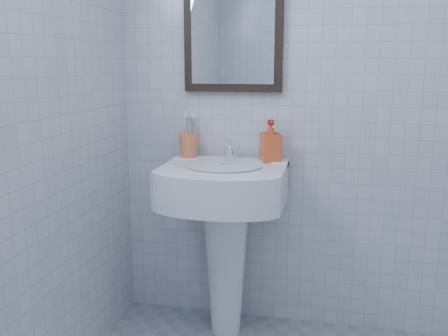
# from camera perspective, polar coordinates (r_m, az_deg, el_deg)

# --- Properties ---
(wall_back) EXTENTS (2.20, 0.02, 2.50)m
(wall_back) POSITION_cam_1_polar(r_m,az_deg,el_deg) (2.54, 12.49, 8.62)
(wall_back) COLOR silver
(wall_back) RESTS_ON ground
(washbasin) EXTENTS (0.59, 0.43, 0.91)m
(washbasin) POSITION_cam_1_polar(r_m,az_deg,el_deg) (2.50, 0.11, -6.08)
(washbasin) COLOR white
(washbasin) RESTS_ON ground
(faucet) EXTENTS (0.05, 0.11, 0.12)m
(faucet) POSITION_cam_1_polar(r_m,az_deg,el_deg) (2.52, 0.62, 2.03)
(faucet) COLOR silver
(faucet) RESTS_ON washbasin
(toothbrush_cup) EXTENTS (0.11, 0.11, 0.12)m
(toothbrush_cup) POSITION_cam_1_polar(r_m,az_deg,el_deg) (2.59, -4.06, 2.62)
(toothbrush_cup) COLOR #EF7141
(toothbrush_cup) RESTS_ON washbasin
(soap_dispenser) EXTENTS (0.12, 0.12, 0.20)m
(soap_dispenser) POSITION_cam_1_polar(r_m,az_deg,el_deg) (2.50, 5.33, 3.14)
(soap_dispenser) COLOR red
(soap_dispenser) RESTS_ON washbasin
(wall_mirror) EXTENTS (0.50, 0.04, 0.62)m
(wall_mirror) POSITION_cam_1_polar(r_m,az_deg,el_deg) (2.57, 1.04, 15.62)
(wall_mirror) COLOR black
(wall_mirror) RESTS_ON wall_back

